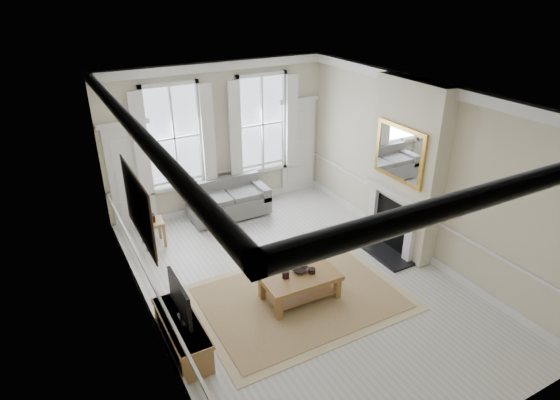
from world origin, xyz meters
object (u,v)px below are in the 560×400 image
sofa (228,201)px  side_table (152,226)px  tv_stand (182,334)px  coffee_table (300,279)px

sofa → side_table: bearing=-165.5°
sofa → tv_stand: 4.28m
sofa → tv_stand: size_ratio=1.26×
sofa → coffee_table: (-0.14, -3.45, 0.05)m
tv_stand → sofa: bearing=58.0°
coffee_table → tv_stand: (-2.13, -0.18, -0.15)m
sofa → side_table: size_ratio=3.25×
sofa → coffee_table: sofa is taller
coffee_table → sofa: bearing=89.3°
side_table → sofa: bearing=14.5°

